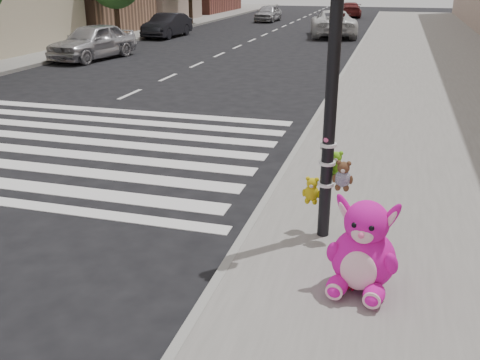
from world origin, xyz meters
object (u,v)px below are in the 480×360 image
at_px(car_silver_far, 93,41).
at_px(car_dark_far, 167,25).
at_px(red_teddy, 351,281).
at_px(pink_bunny, 363,252).
at_px(signal_pole, 331,119).
at_px(car_white_near, 333,23).

height_order(car_silver_far, car_dark_far, car_silver_far).
distance_m(red_teddy, car_silver_far, 20.07).
xyz_separation_m(pink_bunny, car_silver_far, (-12.56, 15.66, 0.16)).
relative_size(signal_pole, car_dark_far, 0.97).
bearing_deg(pink_bunny, red_teddy, -140.23).
distance_m(signal_pole, car_dark_far, 26.41).
bearing_deg(car_silver_far, car_white_near, 63.00).
height_order(car_dark_far, car_white_near, car_white_near).
bearing_deg(pink_bunny, car_dark_far, 126.03).
height_order(signal_pole, car_silver_far, signal_pole).
distance_m(car_silver_far, car_white_near, 15.03).
bearing_deg(red_teddy, car_white_near, 104.68).
xyz_separation_m(car_silver_far, car_white_near, (8.97, 12.06, -0.00)).
relative_size(red_teddy, car_white_near, 0.04).
relative_size(pink_bunny, car_silver_far, 0.25).
xyz_separation_m(signal_pole, car_silver_far, (-11.98, 14.42, -1.02)).
relative_size(car_silver_far, car_white_near, 0.82).
distance_m(pink_bunny, car_white_near, 27.96).
relative_size(signal_pole, pink_bunny, 3.53).
bearing_deg(car_white_near, signal_pole, 86.85).
bearing_deg(car_white_near, car_dark_far, 8.99).
bearing_deg(car_silver_far, signal_pole, -40.65).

